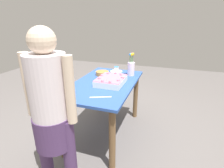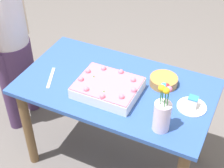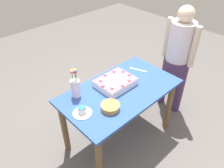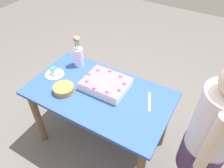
# 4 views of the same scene
# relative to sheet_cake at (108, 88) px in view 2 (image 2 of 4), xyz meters

# --- Properties ---
(ground_plane) EXTENTS (8.00, 8.00, 0.00)m
(ground_plane) POSITION_rel_sheet_cake_xyz_m (0.02, 0.09, -0.81)
(ground_plane) COLOR #625D5B
(dining_table) EXTENTS (1.31, 0.75, 0.77)m
(dining_table) POSITION_rel_sheet_cake_xyz_m (0.02, 0.09, -0.18)
(dining_table) COLOR #2F53A0
(dining_table) RESTS_ON ground_plane
(sheet_cake) EXTENTS (0.40, 0.32, 0.10)m
(sheet_cake) POSITION_rel_sheet_cake_xyz_m (0.00, 0.00, 0.00)
(sheet_cake) COLOR white
(sheet_cake) RESTS_ON dining_table
(serving_plate_with_slice) EXTENTS (0.18, 0.18, 0.08)m
(serving_plate_with_slice) POSITION_rel_sheet_cake_xyz_m (0.53, 0.10, -0.02)
(serving_plate_with_slice) COLOR white
(serving_plate_with_slice) RESTS_ON dining_table
(cake_knife) EXTENTS (0.10, 0.22, 0.00)m
(cake_knife) POSITION_rel_sheet_cake_xyz_m (-0.42, -0.03, -0.04)
(cake_knife) COLOR silver
(cake_knife) RESTS_ON dining_table
(flower_vase) EXTENTS (0.10, 0.10, 0.33)m
(flower_vase) POSITION_rel_sheet_cake_xyz_m (0.42, -0.16, 0.08)
(flower_vase) COLOR white
(flower_vase) RESTS_ON dining_table
(fruit_bowl) EXTENTS (0.19, 0.19, 0.06)m
(fruit_bowl) POSITION_rel_sheet_cake_xyz_m (0.30, 0.24, -0.01)
(fruit_bowl) COLOR #B57E3F
(fruit_bowl) RESTS_ON dining_table
(person_standing) EXTENTS (0.31, 0.45, 1.49)m
(person_standing) POSITION_rel_sheet_cake_xyz_m (-0.94, 0.18, 0.04)
(person_standing) COLOR #4A315A
(person_standing) RESTS_ON ground_plane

